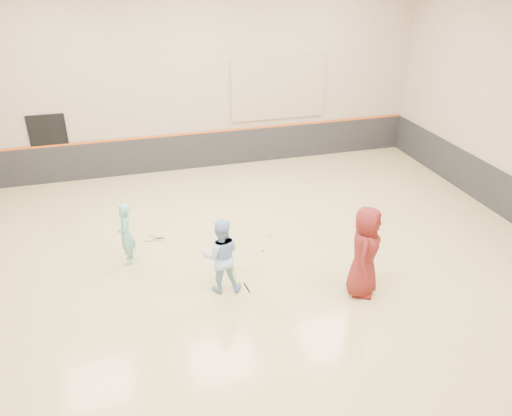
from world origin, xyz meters
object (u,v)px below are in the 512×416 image
object	(u,v)px
young_man	(365,252)
instructor	(221,256)
girl	(126,234)
spare_racket	(149,236)

from	to	relation	value
young_man	instructor	bearing A→B (deg)	106.56
girl	instructor	size ratio (longest dim) A/B	0.89
girl	instructor	distance (m)	2.50
girl	instructor	bearing A→B (deg)	54.55
instructor	spare_racket	bearing A→B (deg)	-52.74
girl	spare_racket	xyz separation A→B (m)	(0.53, 0.93, -0.67)
instructor	young_man	xyz separation A→B (m)	(2.83, -0.90, 0.16)
girl	young_man	size ratio (longest dim) A/B	0.74
instructor	young_man	world-z (taller)	young_man
instructor	spare_racket	distance (m)	3.01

